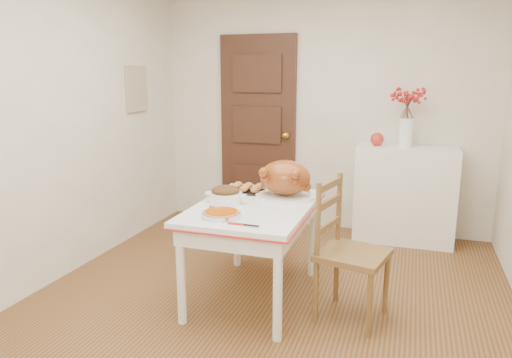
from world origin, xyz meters
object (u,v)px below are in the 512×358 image
(chair_oak, at_px, (353,251))
(pumpkin_pie, at_px, (221,213))
(kitchen_table, at_px, (254,251))
(sideboard, at_px, (405,195))
(turkey_platter, at_px, (285,180))

(chair_oak, bearing_deg, pumpkin_pie, 120.17)
(chair_oak, distance_m, pumpkin_pie, 0.92)
(kitchen_table, distance_m, pumpkin_pie, 0.53)
(sideboard, bearing_deg, kitchen_table, -121.87)
(chair_oak, distance_m, turkey_platter, 0.76)
(sideboard, height_order, kitchen_table, sideboard)
(kitchen_table, bearing_deg, chair_oak, -6.87)
(sideboard, relative_size, pumpkin_pie, 3.69)
(kitchen_table, relative_size, pumpkin_pie, 4.67)
(sideboard, relative_size, chair_oak, 0.98)
(turkey_platter, xyz_separation_m, pumpkin_pie, (-0.27, -0.60, -0.12))
(kitchen_table, distance_m, chair_oak, 0.75)
(chair_oak, relative_size, pumpkin_pie, 3.77)
(sideboard, xyz_separation_m, chair_oak, (-0.29, -1.73, 0.01))
(chair_oak, bearing_deg, sideboard, 3.42)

